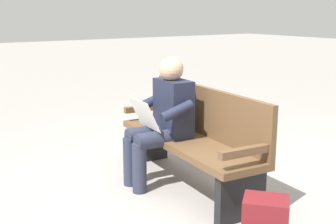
% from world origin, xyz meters
% --- Properties ---
extents(ground_plane, '(40.00, 40.00, 0.00)m').
position_xyz_m(ground_plane, '(0.00, 0.00, 0.00)').
color(ground_plane, gray).
extents(bench_near, '(1.83, 0.63, 0.90)m').
position_xyz_m(bench_near, '(-0.01, -0.07, 0.46)').
color(bench_near, brown).
rests_on(bench_near, ground).
extents(person_seated, '(0.59, 0.60, 1.18)m').
position_xyz_m(person_seated, '(0.18, 0.15, 0.63)').
color(person_seated, '#1E2338').
rests_on(person_seated, ground).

